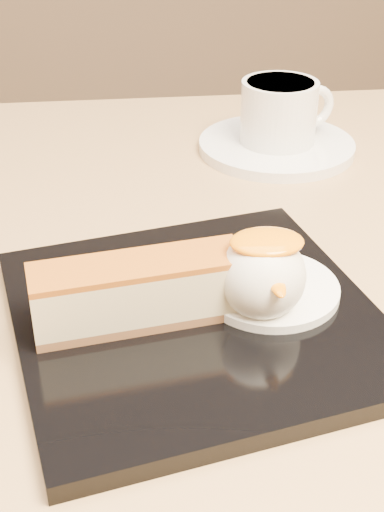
{
  "coord_description": "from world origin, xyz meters",
  "views": [
    {
      "loc": [
        0.01,
        -0.4,
        0.99
      ],
      "look_at": [
        0.05,
        -0.02,
        0.76
      ],
      "focal_mm": 50.0,
      "sensor_mm": 36.0,
      "label": 1
    }
  ],
  "objects": [
    {
      "name": "table",
      "position": [
        0.0,
        0.0,
        0.56
      ],
      "size": [
        0.8,
        0.8,
        0.72
      ],
      "color": "black",
      "rests_on": "ground"
    },
    {
      "name": "dessert_plate",
      "position": [
        0.05,
        -0.04,
        0.73
      ],
      "size": [
        0.26,
        0.26,
        0.01
      ],
      "primitive_type": "cube",
      "rotation": [
        0.0,
        0.0,
        0.22
      ],
      "color": "black",
      "rests_on": "table"
    },
    {
      "name": "cheesecake",
      "position": [
        0.02,
        -0.05,
        0.75
      ],
      "size": [
        0.13,
        0.05,
        0.04
      ],
      "rotation": [
        0.0,
        0.0,
        0.16
      ],
      "color": "brown",
      "rests_on": "dessert_plate"
    },
    {
      "name": "cream_smear",
      "position": [
        0.1,
        -0.03,
        0.73
      ],
      "size": [
        0.09,
        0.09,
        0.01
      ],
      "primitive_type": "cylinder",
      "color": "white",
      "rests_on": "dessert_plate"
    },
    {
      "name": "ice_cream_scoop",
      "position": [
        0.09,
        -0.05,
        0.76
      ],
      "size": [
        0.05,
        0.05,
        0.05
      ],
      "primitive_type": "sphere",
      "color": "white",
      "rests_on": "cream_smear"
    },
    {
      "name": "mango_sauce",
      "position": [
        0.09,
        -0.04,
        0.78
      ],
      "size": [
        0.04,
        0.03,
        0.01
      ],
      "primitive_type": "ellipsoid",
      "color": "orange",
      "rests_on": "ice_cream_scoop"
    },
    {
      "name": "mint_sprig",
      "position": [
        0.07,
        -0.0,
        0.74
      ],
      "size": [
        0.04,
        0.03,
        0.0
      ],
      "color": "#2C8733",
      "rests_on": "cream_smear"
    },
    {
      "name": "saucer",
      "position": [
        0.16,
        0.23,
        0.72
      ],
      "size": [
        0.15,
        0.15,
        0.01
      ],
      "primitive_type": "cylinder",
      "color": "white",
      "rests_on": "table"
    },
    {
      "name": "coffee_cup",
      "position": [
        0.16,
        0.23,
        0.76
      ],
      "size": [
        0.09,
        0.07,
        0.06
      ],
      "rotation": [
        0.0,
        0.0,
        0.3
      ],
      "color": "white",
      "rests_on": "saucer"
    }
  ]
}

